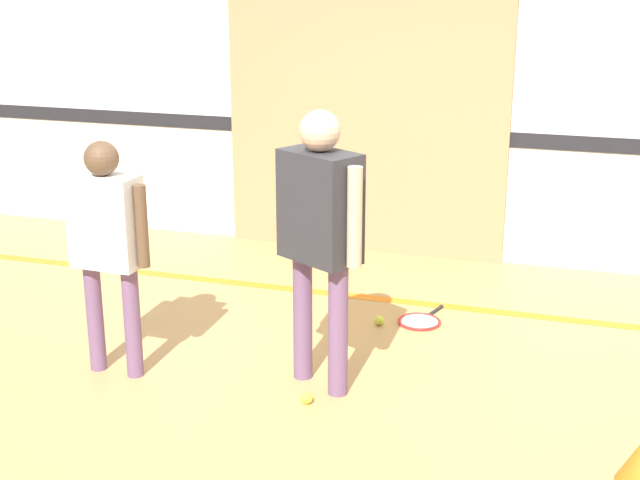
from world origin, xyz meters
The scene contains 9 objects.
ground_plane centered at (0.00, 0.00, 0.00)m, with size 16.00×16.00×0.00m, color tan.
wall_back centered at (0.00, 2.47, 1.60)m, with size 16.00×0.07×3.20m.
wall_panel centered at (-0.55, 2.41, 1.13)m, with size 2.36×0.05×2.26m.
floor_stripe centered at (0.00, 1.31, 0.00)m, with size 14.40×0.10×0.01m.
person_instructor centered at (-0.14, -0.14, 1.00)m, with size 0.55×0.44×1.62m.
person_student_left centered at (-1.37, -0.34, 0.88)m, with size 0.54×0.24×1.42m.
racket_spare_on_floor centered at (0.23, 0.97, 0.01)m, with size 0.37×0.52×0.03m.
tennis_ball_near_instructor centered at (-0.14, -0.38, 0.03)m, with size 0.07×0.07×0.07m, color #CCE038.
tennis_ball_by_spare_racket centered at (-0.03, 0.84, 0.03)m, with size 0.07×0.07×0.07m, color #CCE038.
Camera 1 is at (1.27, -4.65, 2.38)m, focal length 50.00 mm.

